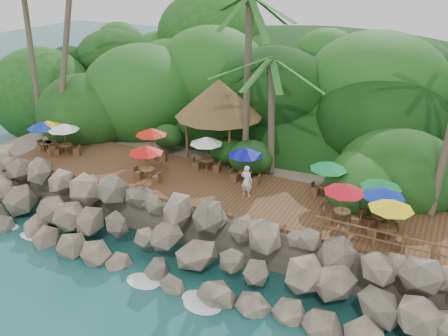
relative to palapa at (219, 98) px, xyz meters
The scene contains 11 objects.
ground 11.76m from the palapa, 76.56° to the right, with size 140.00×140.00×0.00m, color #19514F.
land_base 8.04m from the palapa, 68.52° to the left, with size 32.00×25.20×2.10m, color gray.
jungle_hill 14.92m from the palapa, 80.04° to the left, with size 44.80×28.00×15.40m, color #143811.
seawall 9.51m from the palapa, 73.35° to the right, with size 29.00×4.00×2.30m, color gray, non-canonical shape.
terrace 5.85m from the palapa, 58.97° to the right, with size 26.00×5.00×0.20m, color brown.
jungle_foliage 8.04m from the palapa, 64.75° to the left, with size 44.00×16.00×12.00m, color #143811, non-canonical shape.
foam_line 11.49m from the palapa, 76.16° to the right, with size 25.20×0.80×0.06m.
palapa is the anchor object (origin of this frame).
dining_clusters 4.69m from the palapa, 67.68° to the right, with size 22.09×4.79×2.00m.
railing 13.01m from the palapa, 29.79° to the right, with size 6.10×0.10×1.00m.
waiter 6.34m from the palapa, 48.33° to the right, with size 0.60×0.39×1.65m, color white.
Camera 1 is at (10.18, -13.71, 13.36)m, focal length 38.10 mm.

